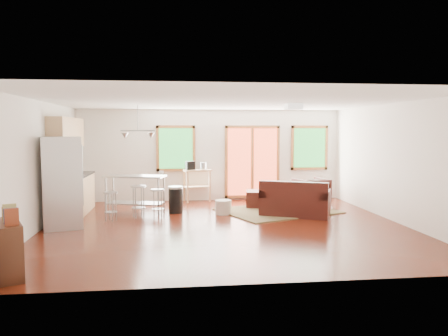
{
  "coord_description": "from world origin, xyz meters",
  "views": [
    {
      "loc": [
        -1.09,
        -8.96,
        1.99
      ],
      "look_at": [
        0.0,
        0.3,
        1.2
      ],
      "focal_mm": 35.0,
      "sensor_mm": 36.0,
      "label": 1
    }
  ],
  "objects": [
    {
      "name": "coffee_table",
      "position": [
        1.7,
        1.78,
        0.35
      ],
      "size": [
        1.18,
        0.95,
        0.41
      ],
      "rotation": [
        0.0,
        0.0,
        -0.38
      ],
      "color": "#35190E",
      "rests_on": "floor"
    },
    {
      "name": "bookshelf",
      "position": [
        -3.35,
        -2.81,
        0.39
      ],
      "size": [
        0.65,
        0.91,
        1.0
      ],
      "rotation": [
        0.0,
        0.0,
        0.43
      ],
      "color": "#35190E",
      "rests_on": "floor"
    },
    {
      "name": "trash_can",
      "position": [
        -1.03,
        1.61,
        0.33
      ],
      "size": [
        0.42,
        0.42,
        0.65
      ],
      "rotation": [
        0.0,
        0.0,
        0.2
      ],
      "color": "black",
      "rests_on": "floor"
    },
    {
      "name": "right_wall",
      "position": [
        3.76,
        0.0,
        1.3
      ],
      "size": [
        0.02,
        7.0,
        2.6
      ],
      "primitive_type": "cube",
      "color": "silver",
      "rests_on": "ground"
    },
    {
      "name": "bar_stool_a",
      "position": [
        -2.47,
        0.83,
        0.49
      ],
      "size": [
        0.4,
        0.4,
        0.65
      ],
      "rotation": [
        0.0,
        0.0,
        -0.38
      ],
      "color": "#B7BABC",
      "rests_on": "floor"
    },
    {
      "name": "window_left",
      "position": [
        -1.0,
        3.46,
        1.5
      ],
      "size": [
        1.1,
        0.05,
        1.3
      ],
      "color": "#206326",
      "rests_on": "back_wall"
    },
    {
      "name": "bar_stool_b",
      "position": [
        -1.88,
        1.14,
        0.56
      ],
      "size": [
        0.45,
        0.45,
        0.75
      ],
      "rotation": [
        0.0,
        0.0,
        0.33
      ],
      "color": "#B7BABC",
      "rests_on": "floor"
    },
    {
      "name": "ceiling",
      "position": [
        0.0,
        0.0,
        2.61
      ],
      "size": [
        7.5,
        7.0,
        0.02
      ],
      "primitive_type": "cube",
      "color": "white",
      "rests_on": "ground"
    },
    {
      "name": "refrigerator",
      "position": [
        -3.34,
        0.26,
        0.94
      ],
      "size": [
        0.91,
        0.9,
        1.88
      ],
      "rotation": [
        0.0,
        0.0,
        0.26
      ],
      "color": "#B7BABC",
      "rests_on": "floor"
    },
    {
      "name": "island",
      "position": [
        -2.01,
        1.72,
        0.63
      ],
      "size": [
        1.55,
        0.95,
        0.92
      ],
      "rotation": [
        0.0,
        0.0,
        -0.28
      ],
      "color": "#B7BABC",
      "rests_on": "floor"
    },
    {
      "name": "cup",
      "position": [
        -1.37,
        1.58,
        1.0
      ],
      "size": [
        0.12,
        0.1,
        0.11
      ],
      "primitive_type": "imported",
      "rotation": [
        0.0,
        0.0,
        -0.09
      ],
      "color": "white",
      "rests_on": "island"
    },
    {
      "name": "armchair",
      "position": [
        2.6,
        2.35,
        0.4
      ],
      "size": [
        0.95,
        0.91,
        0.81
      ],
      "primitive_type": "imported",
      "rotation": [
        0.0,
        0.0,
        3.4
      ],
      "color": "black",
      "rests_on": "floor"
    },
    {
      "name": "cabinets",
      "position": [
        -3.49,
        1.7,
        0.93
      ],
      "size": [
        0.64,
        2.24,
        2.3
      ],
      "color": "tan",
      "rests_on": "floor"
    },
    {
      "name": "back_wall",
      "position": [
        0.0,
        3.51,
        1.3
      ],
      "size": [
        7.5,
        0.02,
        2.6
      ],
      "primitive_type": "cube",
      "color": "silver",
      "rests_on": "ground"
    },
    {
      "name": "left_wall",
      "position": [
        -3.76,
        0.0,
        1.3
      ],
      "size": [
        0.02,
        7.0,
        2.6
      ],
      "primitive_type": "cube",
      "color": "silver",
      "rests_on": "ground"
    },
    {
      "name": "vase",
      "position": [
        1.84,
        2.02,
        0.5
      ],
      "size": [
        0.18,
        0.19,
        0.28
      ],
      "rotation": [
        0.0,
        0.0,
        0.11
      ],
      "color": "silver",
      "rests_on": "coffee_table"
    },
    {
      "name": "book",
      "position": [
        2.04,
        1.9,
        0.53
      ],
      "size": [
        0.19,
        0.08,
        0.26
      ],
      "primitive_type": "imported",
      "rotation": [
        0.0,
        0.0,
        0.27
      ],
      "color": "maroon",
      "rests_on": "coffee_table"
    },
    {
      "name": "pendant_light",
      "position": [
        -1.9,
        1.5,
        1.9
      ],
      "size": [
        0.8,
        0.18,
        0.79
      ],
      "color": "gray",
      "rests_on": "ceiling"
    },
    {
      "name": "loveseat",
      "position": [
        1.77,
        0.95,
        0.33
      ],
      "size": [
        1.8,
        1.47,
        0.84
      ],
      "rotation": [
        0.0,
        0.0,
        -0.43
      ],
      "color": "black",
      "rests_on": "floor"
    },
    {
      "name": "pouf",
      "position": [
        0.1,
        1.32,
        0.17
      ],
      "size": [
        0.42,
        0.42,
        0.34
      ],
      "primitive_type": "cylinder",
      "rotation": [
        0.0,
        0.0,
        -0.08
      ],
      "color": "beige",
      "rests_on": "floor"
    },
    {
      "name": "front_wall",
      "position": [
        0.0,
        -3.51,
        1.3
      ],
      "size": [
        7.5,
        0.02,
        2.6
      ],
      "primitive_type": "cube",
      "color": "silver",
      "rests_on": "ground"
    },
    {
      "name": "window_right",
      "position": [
        2.9,
        3.46,
        1.5
      ],
      "size": [
        1.1,
        0.05,
        1.3
      ],
      "color": "#206326",
      "rests_on": "back_wall"
    },
    {
      "name": "rug",
      "position": [
        1.49,
        1.52,
        0.01
      ],
      "size": [
        3.19,
        2.85,
        0.03
      ],
      "primitive_type": "cube",
      "rotation": [
        0.0,
        0.0,
        0.38
      ],
      "color": "#45633D",
      "rests_on": "floor"
    },
    {
      "name": "kitchen_cart",
      "position": [
        -0.44,
        3.29,
        0.78
      ],
      "size": [
        0.84,
        0.64,
        1.15
      ],
      "rotation": [
        0.0,
        0.0,
        0.23
      ],
      "color": "tan",
      "rests_on": "floor"
    },
    {
      "name": "bar_stool_c",
      "position": [
        -1.44,
        1.05,
        0.5
      ],
      "size": [
        0.33,
        0.33,
        0.67
      ],
      "rotation": [
        0.0,
        0.0,
        0.04
      ],
      "color": "#B7BABC",
      "rests_on": "floor"
    },
    {
      "name": "ottoman",
      "position": [
        1.14,
        2.15,
        0.22
      ],
      "size": [
        0.76,
        0.76,
        0.43
      ],
      "primitive_type": "cube",
      "rotation": [
        0.0,
        0.0,
        -0.2
      ],
      "color": "black",
      "rests_on": "floor"
    },
    {
      "name": "floor",
      "position": [
        0.0,
        0.0,
        -0.01
      ],
      "size": [
        7.5,
        7.0,
        0.02
      ],
      "primitive_type": "cube",
      "color": "#350E06",
      "rests_on": "ground"
    },
    {
      "name": "ceiling_flush",
      "position": [
        1.6,
        0.6,
        2.53
      ],
      "size": [
        0.35,
        0.35,
        0.12
      ],
      "primitive_type": "cube",
      "color": "white",
      "rests_on": "ceiling"
    },
    {
      "name": "french_doors",
      "position": [
        1.2,
        3.46,
        1.1
      ],
      "size": [
        1.6,
        0.05,
        2.1
      ],
      "color": "#CC4628",
      "rests_on": "back_wall"
    }
  ]
}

